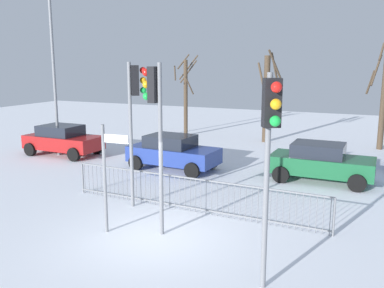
{
  "coord_description": "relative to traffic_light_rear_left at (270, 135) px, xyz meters",
  "views": [
    {
      "loc": [
        5.04,
        -9.04,
        4.49
      ],
      "look_at": [
        -0.21,
        2.68,
        1.98
      ],
      "focal_mm": 39.16,
      "sensor_mm": 36.0,
      "label": 1
    }
  ],
  "objects": [
    {
      "name": "bare_tree_right",
      "position": [
        1.96,
        16.13,
        -0.43
      ],
      "size": [
        1.25,
        1.47,
        5.48
      ],
      "color": "#473828",
      "rests_on": "ground"
    },
    {
      "name": "traffic_light_rear_left",
      "position": [
        0.0,
        0.0,
        0.0
      ],
      "size": [
        0.42,
        0.51,
        4.31
      ],
      "rotation": [
        0.0,
        0.0,
        3.67
      ],
      "color": "slate",
      "rests_on": "ground"
    },
    {
      "name": "traffic_light_mid_left",
      "position": [
        -4.98,
        3.31,
        0.14
      ],
      "size": [
        0.48,
        0.45,
        4.51
      ],
      "rotation": [
        0.0,
        0.0,
        5.38
      ],
      "color": "slate",
      "rests_on": "ground"
    },
    {
      "name": "bare_tree_centre",
      "position": [
        -4.0,
        15.67,
        -0.53
      ],
      "size": [
        1.41,
        1.23,
        5.17
      ],
      "color": "#473828",
      "rests_on": "ground"
    },
    {
      "name": "ground_plane",
      "position": [
        -3.24,
        1.46,
        -3.16
      ],
      "size": [
        60.0,
        60.0,
        0.0
      ],
      "primitive_type": "plane",
      "color": "white"
    },
    {
      "name": "car_red_mid",
      "position": [
        -12.24,
        8.24,
        -2.4
      ],
      "size": [
        3.83,
        1.97,
        1.47
      ],
      "rotation": [
        0.0,
        0.0,
        -0.02
      ],
      "color": "maroon",
      "rests_on": "ground"
    },
    {
      "name": "bare_tree_left",
      "position": [
        -9.13,
        15.86,
        -0.57
      ],
      "size": [
        1.48,
        1.62,
        4.99
      ],
      "color": "#473828",
      "rests_on": "ground"
    },
    {
      "name": "traffic_light_mid_right",
      "position": [
        -3.36,
        1.68,
        0.13
      ],
      "size": [
        0.57,
        0.35,
        4.49
      ],
      "rotation": [
        0.0,
        0.0,
        1.44
      ],
      "color": "slate",
      "rests_on": "ground"
    },
    {
      "name": "car_blue_near",
      "position": [
        -6.03,
        7.9,
        -2.4
      ],
      "size": [
        3.91,
        2.14,
        1.47
      ],
      "rotation": [
        0.0,
        0.0,
        -0.07
      ],
      "color": "navy",
      "rests_on": "ground"
    },
    {
      "name": "direction_sign_post",
      "position": [
        -4.58,
        1.19,
        -1.52
      ],
      "size": [
        0.79,
        0.1,
        2.92
      ],
      "rotation": [
        0.0,
        0.0,
        0.05
      ],
      "color": "slate",
      "rests_on": "ground"
    },
    {
      "name": "street_lamp",
      "position": [
        -12.4,
        8.09,
        1.54
      ],
      "size": [
        0.36,
        0.36,
        7.84
      ],
      "color": "slate",
      "rests_on": "ground"
    },
    {
      "name": "pedestrian_guard_railing",
      "position": [
        -3.24,
        3.54,
        -2.61
      ],
      "size": [
        8.46,
        0.43,
        1.07
      ],
      "rotation": [
        0.0,
        0.0,
        -0.04
      ],
      "color": "slate",
      "rests_on": "ground"
    },
    {
      "name": "car_green_far",
      "position": [
        -0.06,
        8.6,
        -2.4
      ],
      "size": [
        3.83,
        1.98,
        1.47
      ],
      "rotation": [
        0.0,
        0.0,
        -0.02
      ],
      "color": "#195933",
      "rests_on": "ground"
    }
  ]
}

